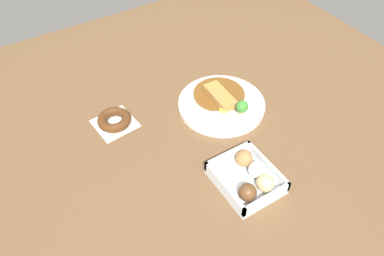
{
  "coord_description": "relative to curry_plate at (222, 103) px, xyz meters",
  "views": [
    {
      "loc": [
        -0.61,
        0.46,
        0.82
      ],
      "look_at": [
        0.04,
        0.06,
        0.03
      ],
      "focal_mm": 35.57,
      "sensor_mm": 36.0,
      "label": 1
    }
  ],
  "objects": [
    {
      "name": "ground_plane",
      "position": [
        -0.09,
        0.08,
        -0.01
      ],
      "size": [
        1.6,
        1.6,
        0.0
      ],
      "primitive_type": "plane",
      "color": "brown"
    },
    {
      "name": "curry_plate",
      "position": [
        0.0,
        0.0,
        0.0
      ],
      "size": [
        0.27,
        0.27,
        0.07
      ],
      "color": "white",
      "rests_on": "ground_plane"
    },
    {
      "name": "donut_box",
      "position": [
        -0.28,
        0.11,
        0.01
      ],
      "size": [
        0.17,
        0.15,
        0.06
      ],
      "color": "silver",
      "rests_on": "ground_plane"
    },
    {
      "name": "chocolate_ring_donut",
      "position": [
        0.11,
        0.32,
        0.0
      ],
      "size": [
        0.13,
        0.13,
        0.03
      ],
      "color": "white",
      "rests_on": "ground_plane"
    }
  ]
}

